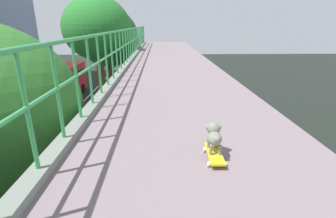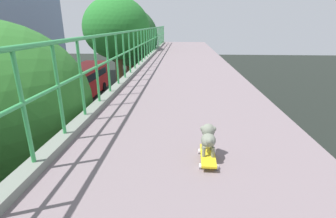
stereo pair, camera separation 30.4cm
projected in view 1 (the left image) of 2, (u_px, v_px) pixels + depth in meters
car_black_fifth at (48, 163)px, 12.19m from camera, size 1.96×4.28×1.30m
city_bus at (57, 85)px, 22.85m from camera, size 2.50×10.65×3.13m
roadside_tree_far at (97, 30)px, 13.76m from camera, size 3.74×3.74×8.57m
roadside_tree_farthest at (108, 38)px, 18.37m from camera, size 4.39×4.39×8.29m
toy_skateboard at (214, 154)px, 2.81m from camera, size 0.22×0.51×0.08m
small_dog at (214, 135)px, 2.81m from camera, size 0.18×0.36×0.31m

